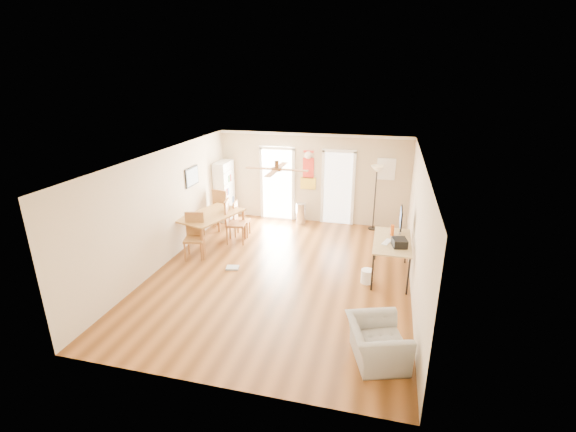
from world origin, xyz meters
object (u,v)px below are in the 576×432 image
(dining_table, at_px, (211,230))
(computer_desk, at_px, (391,258))
(torchiere_lamp, at_px, (375,198))
(dining_chair_right_b, at_px, (236,222))
(trash_can, at_px, (301,213))
(dining_chair_far, at_px, (224,208))
(dining_chair_near, at_px, (194,237))
(bookshelf, at_px, (224,191))
(armchair, at_px, (377,342))
(printer, at_px, (399,243))
(wastebasket_a, at_px, (367,276))
(dining_chair_right_a, at_px, (242,219))

(dining_table, height_order, computer_desk, same)
(torchiere_lamp, xyz_separation_m, computer_desk, (0.50, -2.74, -0.50))
(dining_chair_right_b, xyz_separation_m, trash_can, (1.34, 1.75, -0.26))
(torchiere_lamp, bearing_deg, dining_chair_far, -168.98)
(dining_table, xyz_separation_m, dining_chair_near, (-0.06, -0.82, 0.13))
(bookshelf, distance_m, armchair, 7.15)
(dining_chair_near, xyz_separation_m, trash_can, (1.95, 2.89, -0.23))
(dining_chair_near, bearing_deg, computer_desk, -11.95)
(dining_table, xyz_separation_m, dining_chair_far, (-0.19, 1.33, 0.15))
(dining_chair_near, xyz_separation_m, torchiere_lamp, (4.03, 2.96, 0.37))
(dining_chair_right_b, xyz_separation_m, torchiere_lamp, (3.42, 1.82, 0.34))
(dining_chair_far, height_order, armchair, dining_chair_far)
(dining_table, bearing_deg, dining_chair_far, 98.01)
(printer, distance_m, wastebasket_a, 0.98)
(wastebasket_a, bearing_deg, computer_desk, 43.83)
(dining_chair_near, relative_size, wastebasket_a, 3.65)
(dining_table, relative_size, armchair, 1.73)
(armchair, bearing_deg, computer_desk, -21.36)
(bookshelf, relative_size, dining_chair_near, 1.63)
(dining_chair_near, height_order, torchiere_lamp, torchiere_lamp)
(dining_table, bearing_deg, computer_desk, -7.72)
(dining_chair_far, bearing_deg, wastebasket_a, 160.78)
(dining_table, xyz_separation_m, dining_chair_right_a, (0.55, 0.78, 0.06))
(dining_table, height_order, torchiere_lamp, torchiere_lamp)
(bookshelf, distance_m, wastebasket_a, 5.35)
(dining_chair_far, height_order, wastebasket_a, dining_chair_far)
(dining_table, height_order, armchair, dining_table)
(bookshelf, relative_size, dining_chair_right_a, 1.85)
(printer, bearing_deg, wastebasket_a, -177.16)
(wastebasket_a, bearing_deg, dining_chair_right_a, 152.23)
(trash_can, distance_m, printer, 4.05)
(dining_chair_right_a, xyz_separation_m, dining_chair_right_b, (0.00, -0.46, 0.09))
(dining_chair_far, bearing_deg, dining_table, 108.30)
(dining_chair_right_b, bearing_deg, dining_table, 108.89)
(dining_chair_far, distance_m, wastebasket_a, 4.84)
(trash_can, distance_m, computer_desk, 3.72)
(printer, bearing_deg, dining_table, 156.68)
(bookshelf, relative_size, printer, 5.39)
(dining_table, bearing_deg, dining_chair_right_a, 54.68)
(computer_desk, bearing_deg, bookshelf, 152.88)
(dining_chair_near, distance_m, wastebasket_a, 4.09)
(bookshelf, distance_m, printer, 5.72)
(dining_chair_right_a, distance_m, wastebasket_a, 3.92)
(dining_chair_near, height_order, dining_chair_far, dining_chair_far)
(bookshelf, relative_size, dining_chair_right_b, 1.55)
(dining_chair_right_a, height_order, wastebasket_a, dining_chair_right_a)
(dining_table, distance_m, wastebasket_a, 4.15)
(dining_chair_right_a, relative_size, wastebasket_a, 3.22)
(dining_chair_near, bearing_deg, dining_chair_right_a, 54.30)
(dining_chair_right_b, xyz_separation_m, wastebasket_a, (3.46, -1.36, -0.42))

